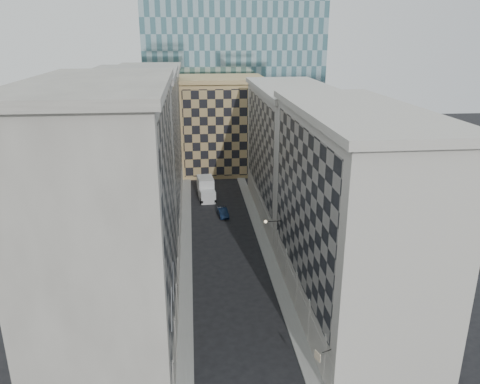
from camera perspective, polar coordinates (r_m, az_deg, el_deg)
sidewalk_west at (r=61.86m, az=-6.59°, el=-7.08°), size 1.50×100.00×0.15m
sidewalk_east at (r=62.54m, az=3.14°, el=-6.67°), size 1.50×100.00×0.15m
bldg_left_a at (r=40.28m, az=-15.38°, el=-4.00°), size 10.80×22.80×23.70m
bldg_left_b at (r=61.12m, az=-12.26°, el=3.56°), size 10.80×22.80×22.70m
bldg_left_c at (r=82.56m, az=-10.73°, el=7.24°), size 10.80×22.80×21.70m
bldg_right_a at (r=46.42m, az=13.17°, el=-2.73°), size 10.80×26.80×20.70m
bldg_right_b at (r=71.39m, az=6.26°, el=4.85°), size 10.80×28.80×19.70m
tan_block at (r=95.39m, az=-2.30°, el=8.24°), size 16.80×14.80×18.80m
church_tower at (r=107.74m, az=-4.08°, el=18.80°), size 7.20×7.20×51.50m
flagpoles_left at (r=36.99m, az=-8.24°, el=-12.28°), size 0.10×6.33×2.33m
bracket_lamp at (r=54.51m, az=3.33°, el=-3.61°), size 1.98×0.36×0.36m
box_truck at (r=80.28m, az=-4.16°, el=0.30°), size 3.09×6.50×3.46m
dark_car at (r=72.43m, az=-2.12°, el=-2.49°), size 1.78×4.04×1.29m
shop_sign at (r=37.95m, az=9.52°, el=-19.08°), size 1.25×0.69×0.79m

